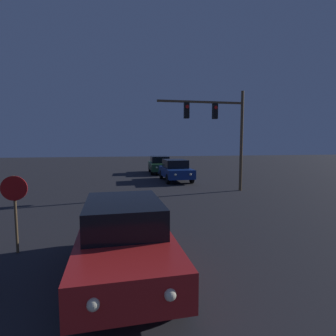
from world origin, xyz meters
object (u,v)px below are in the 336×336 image
(car_far, at_px, (160,164))
(stop_sign, at_px, (15,200))
(car_mid, at_px, (176,170))
(traffic_signal_mast, at_px, (221,124))
(car_near, at_px, (124,237))

(car_far, xyz_separation_m, stop_sign, (-6.65, -17.77, 0.58))
(stop_sign, bearing_deg, car_mid, 60.28)
(car_mid, distance_m, car_far, 5.46)
(car_far, relative_size, traffic_signal_mast, 0.75)
(traffic_signal_mast, bearing_deg, car_far, 101.47)
(car_mid, height_order, car_far, same)
(car_mid, distance_m, stop_sign, 14.20)
(car_mid, distance_m, traffic_signal_mast, 6.01)
(car_mid, xyz_separation_m, traffic_signal_mast, (1.70, -4.80, 3.20))
(stop_sign, bearing_deg, traffic_signal_mast, 40.77)
(car_near, bearing_deg, stop_sign, -32.67)
(car_near, relative_size, stop_sign, 2.16)
(car_mid, height_order, traffic_signal_mast, traffic_signal_mast)
(traffic_signal_mast, height_order, stop_sign, traffic_signal_mast)
(traffic_signal_mast, bearing_deg, car_near, -122.77)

